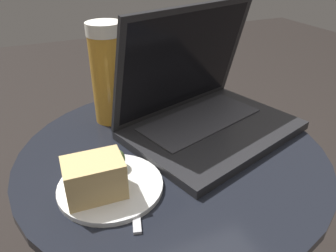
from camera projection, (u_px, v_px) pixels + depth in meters
table at (172, 205)px, 0.72m from camera, size 0.60×0.60×0.54m
laptop at (203, 107)px, 0.70m from camera, size 0.41×0.34×0.26m
beer_glass at (108, 74)px, 0.71m from camera, size 0.08×0.08×0.22m
snack_plate at (102, 179)px, 0.53m from camera, size 0.18×0.18×0.07m
fork at (134, 188)px, 0.55m from camera, size 0.07×0.17×0.00m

